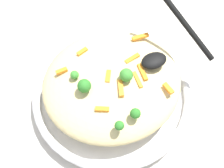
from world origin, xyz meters
name	(u,v)px	position (x,y,z in m)	size (l,w,h in m)	color
ground_plane	(112,99)	(0.00, 0.00, 0.00)	(2.40, 2.40, 0.00)	beige
serving_bowl	(112,94)	(0.00, 0.00, 0.02)	(0.37, 0.37, 0.04)	silver
pasta_mound	(112,82)	(0.00, 0.00, 0.08)	(0.31, 0.29, 0.08)	#DBC689
carrot_piece_0	(140,37)	(-0.10, -0.06, 0.11)	(0.04, 0.01, 0.01)	orange
carrot_piece_1	(108,76)	(0.01, 0.01, 0.12)	(0.03, 0.01, 0.01)	orange
carrot_piece_2	(168,88)	(-0.09, 0.08, 0.11)	(0.03, 0.01, 0.01)	orange
carrot_piece_3	(62,71)	(0.09, -0.05, 0.11)	(0.02, 0.01, 0.01)	orange
carrot_piece_4	(132,58)	(-0.05, -0.02, 0.12)	(0.04, 0.01, 0.01)	orange
carrot_piece_5	(142,72)	(-0.06, 0.03, 0.12)	(0.04, 0.01, 0.01)	orange
carrot_piece_6	(121,88)	(0.00, 0.04, 0.12)	(0.04, 0.01, 0.01)	orange
carrot_piece_7	(102,109)	(0.05, 0.07, 0.11)	(0.03, 0.01, 0.01)	orange
carrot_piece_8	(82,52)	(0.04, -0.08, 0.11)	(0.03, 0.01, 0.01)	orange
carrot_piece_9	(138,80)	(-0.04, 0.04, 0.12)	(0.04, 0.01, 0.01)	orange
broccoli_floret_0	(137,113)	(0.00, 0.11, 0.12)	(0.02, 0.02, 0.02)	#296820
broccoli_floret_1	(75,75)	(0.07, -0.02, 0.12)	(0.02, 0.02, 0.02)	#377928
broccoli_floret_2	(84,86)	(0.07, 0.01, 0.13)	(0.03, 0.03, 0.03)	#296820
broccoli_floret_3	(119,126)	(0.04, 0.12, 0.12)	(0.02, 0.02, 0.02)	#296820
broccoli_floret_4	(126,75)	(-0.02, 0.03, 0.13)	(0.03, 0.03, 0.03)	#377928
serving_spoon	(166,45)	(-0.12, 0.00, 0.15)	(0.15, 0.17, 0.11)	black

